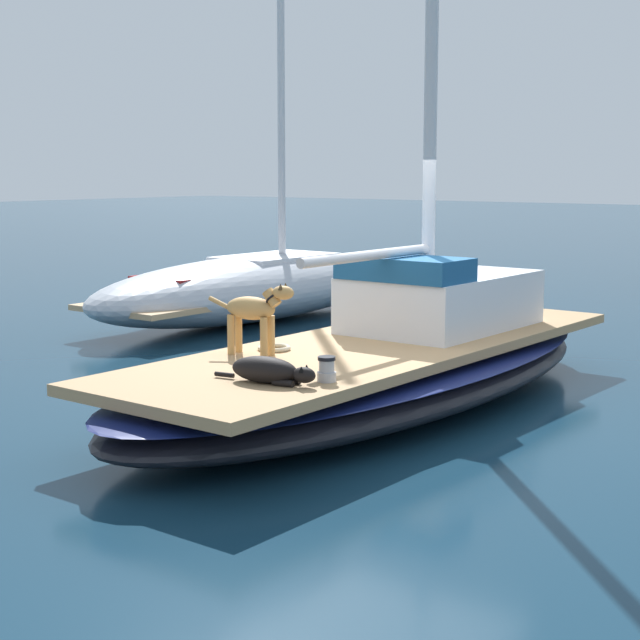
% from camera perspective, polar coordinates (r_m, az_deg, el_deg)
% --- Properties ---
extents(ground_plane, '(120.00, 120.00, 0.00)m').
position_cam_1_polar(ground_plane, '(10.20, 3.43, -4.95)').
color(ground_plane, '#143347').
extents(sailboat_main, '(2.57, 7.25, 0.66)m').
position_cam_1_polar(sailboat_main, '(10.13, 3.45, -3.10)').
color(sailboat_main, black).
rests_on(sailboat_main, ground).
extents(cabin_house, '(1.42, 2.23, 0.84)m').
position_cam_1_polar(cabin_house, '(10.94, 6.80, 1.29)').
color(cabin_house, silver).
rests_on(cabin_house, sailboat_main).
extents(dog_black, '(0.95, 0.36, 0.22)m').
position_cam_1_polar(dog_black, '(8.13, -2.99, -2.92)').
color(dog_black, black).
rests_on(dog_black, sailboat_main).
extents(dog_tan, '(0.94, 0.30, 0.70)m').
position_cam_1_polar(dog_tan, '(9.31, -3.77, 0.52)').
color(dog_tan, tan).
rests_on(dog_tan, sailboat_main).
extents(deck_winch, '(0.16, 0.16, 0.21)m').
position_cam_1_polar(deck_winch, '(8.18, 0.39, -2.88)').
color(deck_winch, '#B7B7BC').
rests_on(deck_winch, sailboat_main).
extents(coiled_rope, '(0.32, 0.32, 0.04)m').
position_cam_1_polar(coiled_rope, '(9.62, -2.66, -1.61)').
color(coiled_rope, beige).
rests_on(coiled_rope, sailboat_main).
extents(moored_boat_port_side, '(2.26, 6.76, 8.17)m').
position_cam_1_polar(moored_boat_port_side, '(15.97, -3.78, 2.03)').
color(moored_boat_port_side, '#B2B7C1').
rests_on(moored_boat_port_side, ground).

